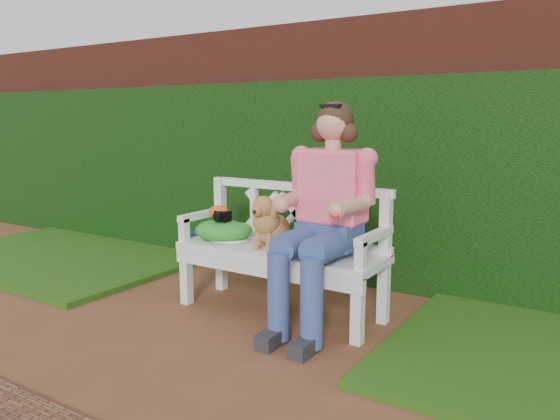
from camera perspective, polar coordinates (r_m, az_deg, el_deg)
The scene contains 11 objects.
ground at distance 3.62m, azimuth -9.37°, elevation -13.04°, with size 60.00×60.00×0.00m, color brown.
brick_wall at distance 4.92m, azimuth 5.26°, elevation 6.24°, with size 10.00×0.30×2.20m, color maroon.
ivy_hedge at distance 4.75m, azimuth 3.99°, elevation 3.11°, with size 10.00×0.18×1.70m, color #1B4F11.
grass_left at distance 5.90m, azimuth -21.04°, elevation -4.38°, with size 2.60×2.00×0.05m, color #14370D.
garden_bench at distance 3.92m, azimuth 0.00°, elevation -7.37°, with size 1.58×0.60×0.48m, color white, non-canonical shape.
seated_woman at distance 3.59m, azimuth 5.08°, elevation -0.49°, with size 0.64×0.85×1.51m, color red, non-canonical shape.
dog at distance 3.84m, azimuth -0.97°, elevation -1.11°, with size 0.26×0.35×0.38m, color olive, non-canonical shape.
tennis_racket at distance 4.12m, azimuth -5.71°, elevation -2.92°, with size 0.62×0.26×0.03m, color white, non-canonical shape.
green_bag at distance 4.10m, azimuth -6.00°, elevation -2.09°, with size 0.45×0.35×0.16m, color green, non-canonical shape.
camera_item at distance 4.05m, azimuth -5.99°, elevation -0.60°, with size 0.11×0.08×0.07m, color black.
baseball_glove at distance 4.11m, azimuth -6.41°, elevation -0.23°, with size 0.17×0.12×0.11m, color #CE5116.
Camera 1 is at (2.25, -2.47, 1.38)m, focal length 35.00 mm.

